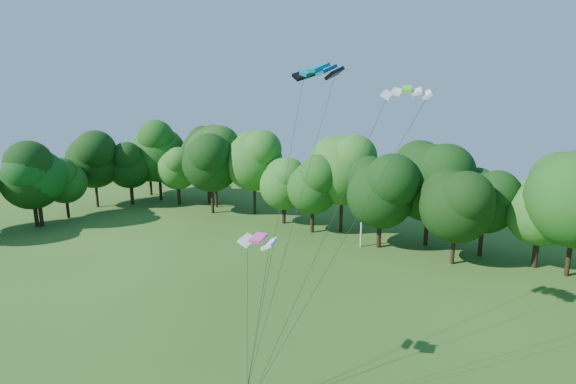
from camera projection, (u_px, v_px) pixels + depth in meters
The scene contains 7 objects.
utility_pole at pixel (362, 211), 49.70m from camera, with size 1.61×0.31×8.08m.
kite_teal at pixel (319, 67), 26.38m from camera, with size 3.31×1.98×0.63m.
kite_green at pixel (407, 89), 22.02m from camera, with size 2.59×1.74×0.39m.
kite_pink at pixel (258, 238), 24.43m from camera, with size 2.22×1.37×0.33m.
tree_back_west at pixel (215, 148), 66.64m from camera, with size 10.02×10.02×14.57m.
tree_back_center at pixel (457, 195), 43.95m from camera, with size 7.85×7.85×11.42m.
tree_flank_west at pixel (36, 172), 56.98m from camera, with size 7.90×7.90×11.49m.
Camera 1 is at (17.35, -11.82, 16.65)m, focal length 28.00 mm.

